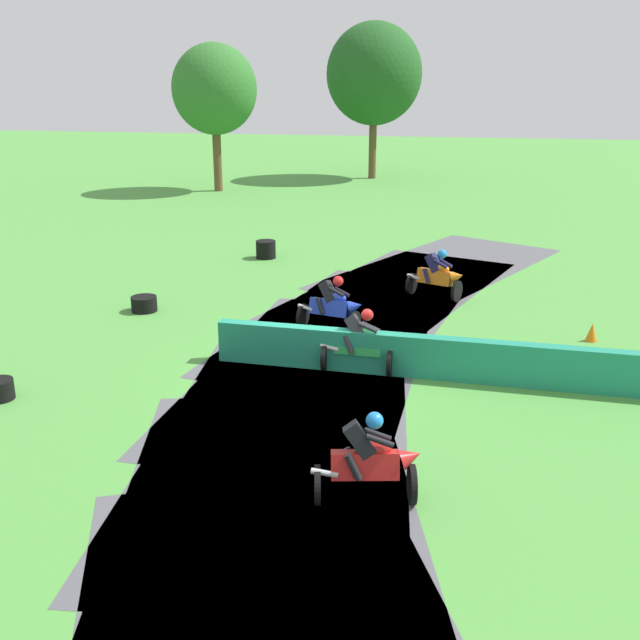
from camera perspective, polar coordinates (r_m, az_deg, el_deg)
name	(u,v)px	position (r m, az deg, el deg)	size (l,w,h in m)	color
ground_plane	(313,367)	(16.25, -0.56, -3.58)	(120.00, 120.00, 0.00)	#4C933D
track_asphalt	(354,370)	(16.07, 2.63, -3.85)	(9.22, 29.01, 0.01)	#515156
safety_barrier	(608,372)	(15.85, 21.05, -3.73)	(0.30, 16.19, 0.90)	#1E8466
motorcycle_lead_orange	(438,275)	(21.25, 8.94, 3.40)	(1.70, 1.22, 1.42)	black
motorcycle_chase_blue	(333,305)	(18.32, 0.99, 1.13)	(1.72, 1.08, 1.43)	black
motorcycle_trailing_green	(362,343)	(15.82, 3.23, -1.76)	(1.70, 0.86, 1.43)	black
motorcycle_fourth_red	(370,460)	(11.23, 3.83, -10.62)	(1.68, 1.00, 1.43)	black
tire_stack_near	(266,249)	(25.70, -4.14, 5.38)	(0.67, 0.67, 0.60)	black
tire_stack_mid_a	(144,304)	(20.46, -13.24, 1.20)	(0.68, 0.68, 0.40)	black
traffic_cone	(592,332)	(18.84, 19.99, -0.88)	(0.28, 0.28, 0.44)	orange
tree_far_left	(214,90)	(40.43, -8.04, 16.98)	(4.35, 4.35, 7.48)	brown
tree_far_right	(374,74)	(45.08, 4.15, 18.17)	(5.46, 5.46, 8.77)	brown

